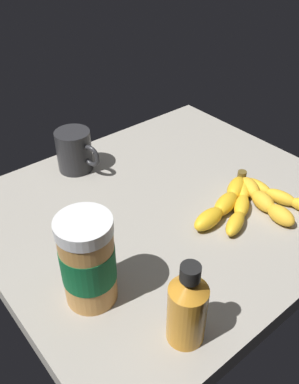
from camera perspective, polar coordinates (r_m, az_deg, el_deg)
name	(u,v)px	position (r cm, az deg, el deg)	size (l,w,h in cm)	color
ground_plane	(168,210)	(88.31, 2.56, -2.61)	(75.02, 65.23, 4.08)	gray
banana_bunch	(249,201)	(87.24, 13.80, -1.31)	(25.84, 20.20, 3.58)	gold
peanut_butter_jar	(88,261)	(64.05, -8.67, -9.62)	(8.73, 8.73, 16.42)	#BF8442
honey_bottle	(187,307)	(59.87, 5.35, -15.87)	(5.79, 5.79, 15.10)	orange
coffee_mug	(75,151)	(96.75, -10.48, 5.74)	(8.23, 11.97, 9.84)	#262628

